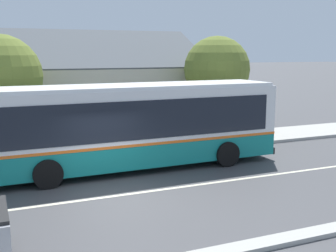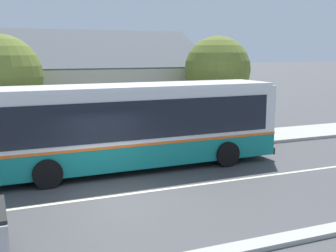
# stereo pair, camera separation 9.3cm
# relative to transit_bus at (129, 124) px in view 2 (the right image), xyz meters

# --- Properties ---
(ground_plane) EXTENTS (300.00, 300.00, 0.00)m
(ground_plane) POSITION_rel_transit_bus_xyz_m (-1.34, -2.90, -1.76)
(ground_plane) COLOR #424244
(sidewalk_far) EXTENTS (60.00, 3.00, 0.15)m
(sidewalk_far) POSITION_rel_transit_bus_xyz_m (-1.34, 3.10, -1.68)
(sidewalk_far) COLOR #ADAAA3
(sidewalk_far) RESTS_ON ground
(lane_divider_stripe) EXTENTS (60.00, 0.16, 0.01)m
(lane_divider_stripe) POSITION_rel_transit_bus_xyz_m (-1.34, -2.90, -1.75)
(lane_divider_stripe) COLOR beige
(lane_divider_stripe) RESTS_ON ground
(community_building) EXTENTS (21.84, 9.36, 6.85)m
(community_building) POSITION_rel_transit_bus_xyz_m (-4.12, 10.22, 0.20)
(community_building) COLOR beige
(community_building) RESTS_ON ground
(transit_bus) EXTENTS (12.01, 2.92, 3.27)m
(transit_bus) POSITION_rel_transit_bus_xyz_m (0.00, 0.00, 0.00)
(transit_bus) COLOR #147F7A
(transit_bus) RESTS_ON ground
(bench_down_street) EXTENTS (1.70, 0.51, 0.94)m
(bench_down_street) POSITION_rel_transit_bus_xyz_m (-3.03, 2.89, -1.19)
(bench_down_street) COLOR #4C4C4C
(bench_down_street) RESTS_ON sidewalk_far
(street_tree_primary) EXTENTS (3.43, 3.43, 5.34)m
(street_tree_primary) POSITION_rel_transit_bus_xyz_m (6.00, 4.02, 1.77)
(street_tree_primary) COLOR #4C3828
(street_tree_primary) RESTS_ON ground
(street_tree_secondary) EXTENTS (3.62, 3.62, 5.28)m
(street_tree_secondary) POSITION_rel_transit_bus_xyz_m (-4.46, 4.01, 1.69)
(street_tree_secondary) COLOR #4C3828
(street_tree_secondary) RESTS_ON ground
(bus_stop_sign) EXTENTS (0.36, 0.07, 2.40)m
(bus_stop_sign) POSITION_rel_transit_bus_xyz_m (5.73, 2.09, -0.11)
(bus_stop_sign) COLOR gray
(bus_stop_sign) RESTS_ON sidewalk_far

